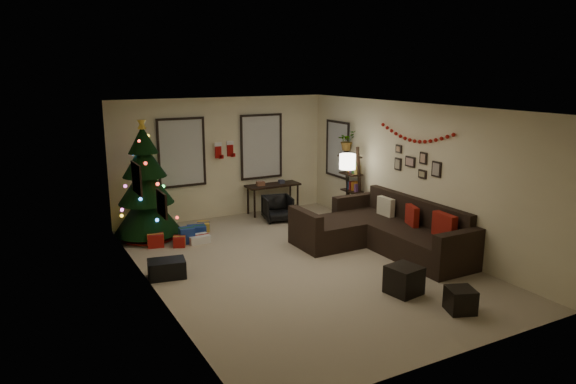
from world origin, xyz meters
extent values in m
plane|color=tan|center=(0.00, 0.00, 0.00)|extent=(7.00, 7.00, 0.00)
plane|color=white|center=(0.00, 0.00, 2.70)|extent=(7.00, 7.00, 0.00)
plane|color=beige|center=(0.00, 3.50, 1.35)|extent=(5.00, 0.00, 5.00)
plane|color=beige|center=(0.00, -3.50, 1.35)|extent=(5.00, 0.00, 5.00)
plane|color=beige|center=(-2.50, 0.00, 1.35)|extent=(0.00, 7.00, 7.00)
plane|color=beige|center=(2.50, 0.00, 1.35)|extent=(0.00, 7.00, 7.00)
cube|color=#728CB2|center=(-0.95, 3.47, 1.55)|extent=(0.94, 0.02, 1.35)
cube|color=beige|center=(-0.95, 3.47, 1.55)|extent=(0.94, 0.03, 1.35)
cube|color=#728CB2|center=(0.95, 3.47, 1.55)|extent=(0.94, 0.02, 1.35)
cube|color=beige|center=(0.95, 3.47, 1.55)|extent=(0.94, 0.03, 1.35)
cube|color=#728CB2|center=(2.47, 2.55, 1.50)|extent=(0.05, 0.27, 1.17)
cube|color=beige|center=(2.47, 2.55, 1.50)|extent=(0.05, 0.45, 1.17)
cylinder|color=black|center=(-1.93, 2.72, 0.14)|extent=(0.10, 0.10, 0.29)
cone|color=black|center=(-1.93, 2.72, 0.58)|extent=(1.31, 1.31, 0.92)
cone|color=black|center=(-1.93, 2.72, 1.11)|extent=(1.08, 1.08, 0.77)
cone|color=black|center=(-1.93, 2.72, 1.59)|extent=(0.85, 0.85, 0.68)
cone|color=black|center=(-1.93, 2.72, 1.98)|extent=(0.58, 0.58, 0.53)
cylinder|color=maroon|center=(-1.93, 2.72, 0.02)|extent=(1.06, 1.06, 0.04)
cube|color=navy|center=(-1.35, 2.05, 0.15)|extent=(0.28, 0.25, 0.30)
cube|color=maroon|center=(-1.55, 1.90, 0.10)|extent=(0.22, 0.22, 0.20)
cube|color=#14591E|center=(-2.05, 2.55, 0.14)|extent=(0.26, 0.26, 0.28)
cube|color=gold|center=(-0.80, 2.65, 0.09)|extent=(0.25, 0.30, 0.18)
cube|color=silver|center=(-1.15, 1.95, 0.07)|extent=(0.40, 0.30, 0.15)
cube|color=navy|center=(-1.05, 2.35, 0.11)|extent=(0.35, 0.28, 0.22)
cube|color=maroon|center=(-1.95, 2.10, 0.12)|extent=(0.30, 0.22, 0.25)
cube|color=black|center=(2.03, -0.23, 0.24)|extent=(1.01, 2.70, 0.47)
cube|color=black|center=(2.44, -0.23, 0.70)|extent=(0.20, 2.70, 0.46)
cube|color=black|center=(2.03, -1.68, 0.37)|extent=(1.01, 0.20, 0.74)
cube|color=black|center=(2.03, 1.22, 0.37)|extent=(1.01, 0.20, 0.74)
cube|color=black|center=(1.04, 0.62, 0.24)|extent=(0.96, 1.01, 0.47)
cube|color=black|center=(0.48, 0.62, 0.37)|extent=(0.18, 1.01, 0.74)
cube|color=maroon|center=(2.21, -1.15, 0.64)|extent=(0.17, 0.51, 0.50)
cube|color=maroon|center=(2.21, -0.33, 0.64)|extent=(0.23, 0.42, 0.40)
cube|color=beige|center=(2.21, 0.44, 0.63)|extent=(0.12, 0.41, 0.41)
cube|color=black|center=(0.77, -1.82, 0.21)|extent=(0.51, 0.51, 0.43)
cube|color=black|center=(1.05, -2.68, 0.17)|extent=(0.47, 0.47, 0.34)
cube|color=black|center=(1.12, 3.22, 0.66)|extent=(1.27, 0.45, 0.05)
cylinder|color=black|center=(0.56, 3.04, 0.32)|extent=(0.05, 0.05, 0.64)
cylinder|color=black|center=(0.56, 3.40, 0.32)|extent=(0.05, 0.05, 0.64)
cylinder|color=black|center=(1.68, 3.04, 0.32)|extent=(0.05, 0.05, 0.64)
cylinder|color=black|center=(1.68, 3.40, 0.32)|extent=(0.05, 0.05, 0.64)
imported|color=black|center=(0.91, 2.57, 0.28)|extent=(0.65, 0.62, 0.57)
cube|color=black|center=(2.32, 1.47, 0.85)|extent=(0.05, 0.05, 1.71)
cube|color=black|center=(2.32, 1.93, 0.85)|extent=(0.05, 0.05, 1.71)
cube|color=black|center=(2.29, 1.70, 0.33)|extent=(0.30, 0.47, 0.03)
cube|color=black|center=(2.29, 1.70, 0.71)|extent=(0.30, 0.47, 0.03)
cube|color=black|center=(2.29, 1.70, 1.09)|extent=(0.30, 0.47, 0.03)
cube|color=black|center=(2.29, 1.70, 1.47)|extent=(0.30, 0.47, 0.03)
imported|color=#4C4C4C|center=(2.30, 1.97, 1.84)|extent=(0.63, 0.60, 0.56)
cylinder|color=black|center=(1.95, 1.42, 0.01)|extent=(0.28, 0.28, 0.03)
cylinder|color=black|center=(1.95, 1.42, 0.69)|extent=(0.03, 0.03, 1.33)
cylinder|color=white|center=(1.95, 1.42, 1.43)|extent=(0.33, 0.33, 0.31)
cube|color=black|center=(-2.48, 0.94, 1.59)|extent=(0.04, 0.60, 0.50)
cube|color=tan|center=(-2.48, 0.94, 1.59)|extent=(0.01, 0.54, 0.45)
cube|color=black|center=(-2.48, -0.52, 1.50)|extent=(0.04, 0.45, 0.35)
cube|color=beige|center=(-2.48, -0.52, 1.50)|extent=(0.01, 0.41, 0.31)
cube|color=black|center=(2.48, -0.60, 1.55)|extent=(0.03, 0.22, 0.28)
cube|color=black|center=(2.48, -0.25, 1.70)|extent=(0.03, 0.18, 0.22)
cube|color=black|center=(2.48, -0.25, 1.40)|extent=(0.03, 0.20, 0.16)
cube|color=black|center=(2.48, 0.10, 1.58)|extent=(0.03, 0.26, 0.20)
cube|color=black|center=(2.48, 0.45, 1.48)|extent=(0.03, 0.18, 0.24)
cube|color=black|center=(2.48, 0.45, 1.78)|extent=(0.03, 0.16, 0.16)
cube|color=#990F0C|center=(-0.15, 3.37, 1.53)|extent=(0.14, 0.04, 0.30)
cube|color=white|center=(-0.15, 3.37, 1.68)|extent=(0.16, 0.05, 0.08)
cube|color=#990F0C|center=(-0.08, 3.37, 1.40)|extent=(0.10, 0.04, 0.08)
cube|color=#990F0C|center=(0.18, 3.49, 1.53)|extent=(0.14, 0.04, 0.30)
cube|color=white|center=(0.18, 3.49, 1.68)|extent=(0.16, 0.05, 0.08)
cube|color=#990F0C|center=(0.25, 3.49, 1.40)|extent=(0.10, 0.04, 0.08)
cube|color=black|center=(-2.19, 0.50, 0.15)|extent=(0.65, 0.49, 0.29)
camera|label=1|loc=(-4.31, -7.53, 3.30)|focal=33.05mm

